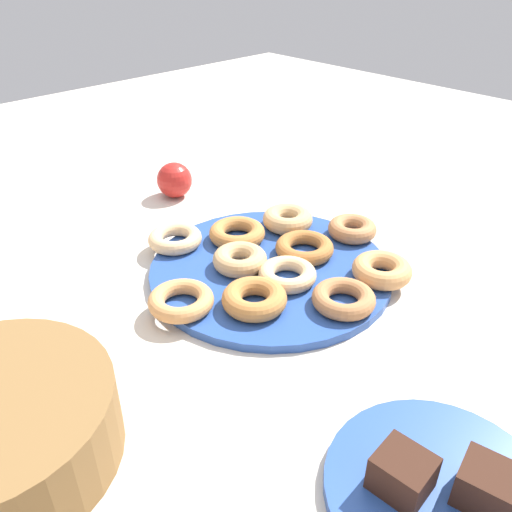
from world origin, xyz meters
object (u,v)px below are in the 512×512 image
Objects in this scene: donut_9 at (287,274)px; apple at (174,180)px; donut_plate at (270,269)px; donut_6 at (181,300)px; donut_3 at (237,233)px; donut_0 at (254,299)px; brownie_far at (402,473)px; donut_10 at (288,219)px; donut_7 at (352,229)px; donut_1 at (175,239)px; donut_5 at (240,259)px; donut_4 at (382,270)px; donut_8 at (343,299)px; donut_2 at (304,248)px; brownie_near at (487,486)px; cake_plate at (439,492)px.

apple is (0.36, -0.07, 0.01)m from donut_9.
donut_plate is 0.16m from donut_6.
donut_0 is at bearing 145.07° from donut_3.
brownie_far is 0.70m from apple.
donut_9 is 0.16m from donut_10.
donut_plate is at bearing 169.37° from apple.
donut_plate is 4.35× the size of donut_9.
apple is (0.25, 0.05, 0.01)m from donut_10.
donut_7 reaches higher than donut_plate.
brownie_far is (-0.31, 0.34, 0.01)m from donut_7.
donut_1 is 1.08× the size of donut_7.
donut_3 is 1.12× the size of donut_5.
donut_3 is (0.15, -0.10, -0.00)m from donut_0.
donut_5 is at bearing 50.61° from donut_plate.
donut_10 reaches higher than donut_9.
donut_8 is at bearing 92.07° from donut_4.
donut_4 reaches higher than donut_2.
donut_7 is 0.36m from apple.
brownie_near is at bearing 160.56° from donut_9.
donut_10 is at bearing -58.28° from donut_plate.
brownie_near reaches higher than donut_6.
donut_2 is 1.05× the size of donut_4.
donut_6 is at bearing 83.22° from donut_7.
donut_2 is 0.10m from donut_7.
donut_7 is (-0.18, -0.23, 0.00)m from donut_1.
donut_9 is (-0.05, -0.15, 0.00)m from donut_6.
donut_0 reaches higher than donut_6.
donut_7 is 1.63× the size of brownie_near.
donut_0 reaches higher than cake_plate.
donut_2 is at bearing -73.66° from donut_0.
donut_7 reaches higher than donut_9.
apple is (0.32, -0.06, 0.03)m from donut_plate.
donut_6 is at bearing -3.26° from brownie_far.
donut_0 is 0.32m from cake_plate.
donut_7 is at bearing -47.32° from brownie_far.
donut_9 is 1.72× the size of brownie_far.
donut_0 is at bearing 106.34° from donut_2.
donut_plate is 5.35× the size of apple.
donut_1 reaches higher than donut_plate.
donut_3 reaches higher than donut_1.
brownie_far is (0.03, 0.03, 0.03)m from cake_plate.
donut_plate is 0.16m from donut_1.
donut_5 is 0.15m from donut_10.
donut_1 is at bearing 13.85° from donut_5.
cake_plate is (-0.23, 0.15, -0.02)m from donut_8.
donut_9 is at bearing -29.42° from brownie_far.
donut_4 is at bearing -40.69° from brownie_near.
donut_2 is 1.87× the size of brownie_far.
donut_5 is at bearing -81.21° from donut_6.
donut_0 is 0.08m from donut_9.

